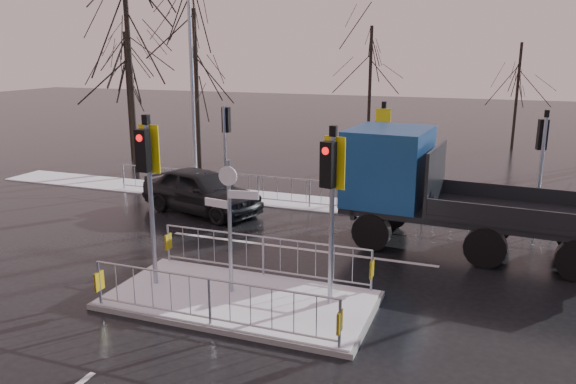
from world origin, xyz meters
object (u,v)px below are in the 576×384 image
(car_far_lane, at_px, (201,190))
(street_lamp_left, at_px, (193,77))
(traffic_island, at_px, (239,286))
(flatbed_truck, at_px, (423,185))

(car_far_lane, height_order, street_lamp_left, street_lamp_left)
(traffic_island, xyz_separation_m, flatbed_truck, (3.27, 5.48, 1.39))
(street_lamp_left, bearing_deg, car_far_lane, -58.27)
(traffic_island, relative_size, flatbed_truck, 0.81)
(street_lamp_left, bearing_deg, traffic_island, -55.93)
(car_far_lane, bearing_deg, traffic_island, -129.68)
(car_far_lane, distance_m, street_lamp_left, 5.38)
(traffic_island, distance_m, car_far_lane, 7.58)
(car_far_lane, bearing_deg, street_lamp_left, 46.78)
(flatbed_truck, distance_m, street_lamp_left, 10.83)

